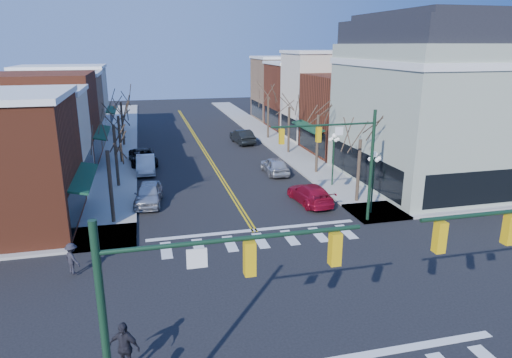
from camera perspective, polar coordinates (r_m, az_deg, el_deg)
ground at (r=21.45m, az=4.87°, el=-14.26°), size 160.00×160.00×0.00m
sidewalk_left at (r=39.03m, az=-17.23°, el=-0.47°), size 3.50×70.00×0.15m
sidewalk_right at (r=41.70m, az=7.47°, el=1.20°), size 3.50×70.00×0.15m
bldg_left_stucco_a at (r=38.74m, az=-27.74°, el=3.85°), size 10.00×7.00×7.50m
bldg_left_brick_b at (r=46.35m, az=-25.64°, el=6.54°), size 10.00×9.00×8.50m
bldg_left_tan at (r=54.42m, az=-23.98°, el=7.61°), size 10.00×7.50×7.80m
bldg_left_stucco_b at (r=61.99m, az=-22.86°, el=8.84°), size 10.00×8.00×8.20m
bldg_right_brick_a at (r=48.77m, az=12.65°, el=7.87°), size 10.00×8.50×8.00m
bldg_right_stucco at (r=55.63m, az=9.14°, el=10.11°), size 10.00×7.00×10.00m
bldg_right_brick_b at (r=62.64m, az=6.42°, el=10.21°), size 10.00×8.00×8.50m
bldg_right_tan at (r=70.14m, az=4.13°, el=11.13°), size 10.00×8.00×9.00m
victorian_corner at (r=39.36m, az=21.54°, el=9.08°), size 12.25×14.25×13.30m
traffic_mast_near_left at (r=11.79m, az=-9.26°, el=-15.63°), size 6.60×0.28×7.20m
traffic_mast_far_right at (r=28.12m, az=11.00°, el=3.35°), size 6.60×0.28×7.20m
lamppost_corner at (r=30.66m, az=14.48°, el=0.84°), size 0.36×0.36×4.33m
lamppost_midblock at (r=36.32m, az=9.68°, el=3.53°), size 0.36×0.36×4.33m
tree_left_a at (r=29.74m, az=-17.71°, el=-1.07°), size 0.24×0.24×4.76m
tree_left_b at (r=37.43m, az=-17.08°, el=2.71°), size 0.24×0.24×5.04m
tree_left_c at (r=45.29m, az=-16.63°, el=4.73°), size 0.24×0.24×4.55m
tree_left_d at (r=53.13m, az=-16.34°, el=6.59°), size 0.24×0.24×4.90m
tree_right_a at (r=33.05m, az=12.68°, el=0.91°), size 0.24×0.24×4.62m
tree_right_b at (r=40.08m, az=7.65°, el=4.28°), size 0.24×0.24×5.18m
tree_right_c at (r=47.49m, az=4.11°, el=6.06°), size 0.24×0.24×4.83m
tree_right_d at (r=55.03m, az=1.53°, el=7.60°), size 0.24×0.24×4.97m
car_left_near at (r=33.28m, az=-13.28°, el=-1.81°), size 2.32×4.68×1.53m
car_left_mid at (r=41.58m, az=-13.62°, el=1.80°), size 1.65×4.60×1.51m
car_left_far at (r=44.51m, az=-13.94°, el=2.68°), size 2.81×5.35×1.44m
car_right_near at (r=32.81m, az=6.76°, el=-1.84°), size 2.33×4.97×1.40m
car_right_mid at (r=40.07m, az=2.35°, el=1.69°), size 1.79×4.38×1.49m
car_right_far at (r=52.64m, az=-1.73°, el=5.33°), size 2.15×5.01×1.60m
pedestrian_dark_a at (r=17.01m, az=-16.16°, el=-19.57°), size 1.21×0.92×1.92m
pedestrian_dark_b at (r=24.22m, az=-22.01°, el=-9.20°), size 1.11×1.16×1.59m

